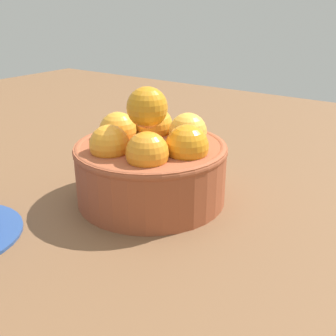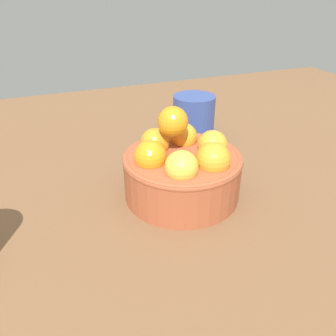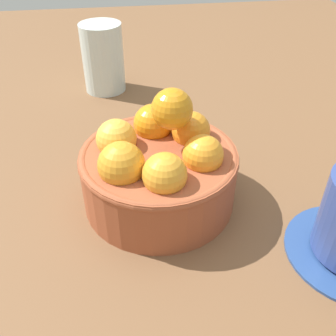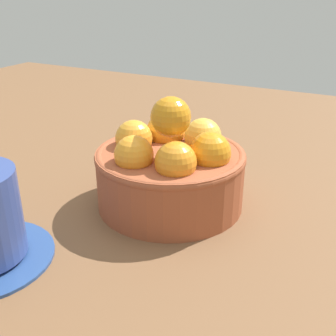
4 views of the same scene
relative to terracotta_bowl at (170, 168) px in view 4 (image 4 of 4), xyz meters
The scene contains 2 objects.
ground_plane 5.86cm from the terracotta_bowl, 19.25° to the left, with size 158.81×118.09×3.01cm, color brown.
terracotta_bowl is the anchor object (origin of this frame).
Camera 4 is at (-19.01, 36.99, 22.97)cm, focal length 44.99 mm.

